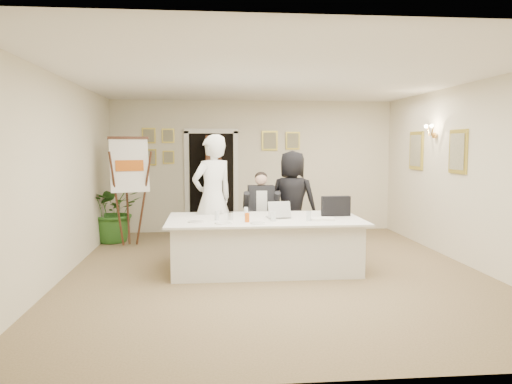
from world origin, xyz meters
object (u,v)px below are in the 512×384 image
object	(u,v)px
standing_woman	(292,201)
steel_jug	(230,216)
seated_man	(261,212)
laptop_bag	(336,206)
standing_man	(213,198)
laptop	(278,208)
oj_glass	(247,218)
flip_chart	(129,197)
paper_stack	(322,219)
conference_table	(264,244)
potted_palm	(114,210)

from	to	relation	value
standing_woman	steel_jug	size ratio (longest dim) A/B	15.99
seated_man	laptop_bag	xyz separation A→B (m)	(1.03, -1.04, 0.22)
standing_man	laptop	size ratio (longest dim) A/B	5.67
seated_man	standing_woman	world-z (taller)	standing_woman
oj_glass	flip_chart	bearing A→B (deg)	130.33
standing_woman	paper_stack	xyz separation A→B (m)	(0.17, -1.60, -0.09)
conference_table	steel_jug	size ratio (longest dim) A/B	25.88
laptop_bag	paper_stack	world-z (taller)	laptop_bag
standing_woman	laptop	distance (m)	1.37
oj_glass	seated_man	bearing A→B (deg)	76.70
flip_chart	conference_table	bearing A→B (deg)	-40.89
standing_man	potted_palm	distance (m)	2.61
conference_table	steel_jug	bearing A→B (deg)	-165.64
potted_palm	paper_stack	xyz separation A→B (m)	(3.43, -2.69, 0.17)
seated_man	steel_jug	world-z (taller)	seated_man
laptop_bag	standing_woman	bearing A→B (deg)	106.78
laptop	laptop_bag	size ratio (longest dim) A/B	0.82
seated_man	standing_man	distance (m)	1.03
potted_palm	steel_jug	distance (m)	3.32
seated_man	standing_woman	xyz separation A→B (m)	(0.57, 0.16, 0.17)
standing_woman	laptop	world-z (taller)	standing_woman
flip_chart	standing_man	size ratio (longest dim) A/B	0.97
standing_man	potted_palm	size ratio (longest dim) A/B	1.62
oj_glass	steel_jug	bearing A→B (deg)	132.99
flip_chart	oj_glass	world-z (taller)	flip_chart
flip_chart	steel_jug	xyz separation A→B (m)	(1.76, -2.09, -0.08)
laptop	steel_jug	xyz separation A→B (m)	(-0.72, -0.16, -0.08)
laptop_bag	paper_stack	distance (m)	0.51
conference_table	laptop_bag	size ratio (longest dim) A/B	6.57
potted_palm	oj_glass	bearing A→B (deg)	-50.00
laptop_bag	flip_chart	bearing A→B (deg)	147.02
standing_woman	potted_palm	distance (m)	3.45
potted_palm	paper_stack	distance (m)	4.36
seated_man	laptop	distance (m)	1.16
potted_palm	oj_glass	distance (m)	3.64
standing_woman	paper_stack	bearing A→B (deg)	121.71
standing_man	steel_jug	size ratio (longest dim) A/B	18.35
standing_man	oj_glass	world-z (taller)	standing_man
standing_woman	paper_stack	size ratio (longest dim) A/B	5.25
conference_table	steel_jug	distance (m)	0.68
standing_man	standing_woman	bearing A→B (deg)	173.02
conference_table	standing_woman	size ratio (longest dim) A/B	1.62
paper_stack	steel_jug	xyz separation A→B (m)	(-1.32, 0.14, 0.04)
seated_man	potted_palm	xyz separation A→B (m)	(-2.70, 1.26, -0.08)
flip_chart	laptop_bag	world-z (taller)	flip_chart
standing_man	oj_glass	distance (m)	1.12
potted_palm	paper_stack	world-z (taller)	potted_palm
seated_man	paper_stack	bearing A→B (deg)	-73.27
flip_chart	paper_stack	size ratio (longest dim) A/B	5.87
seated_man	standing_woman	size ratio (longest dim) A/B	0.81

